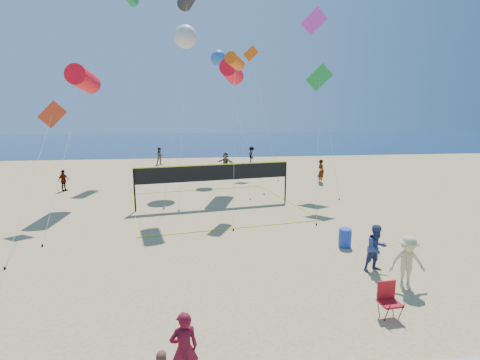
{
  "coord_description": "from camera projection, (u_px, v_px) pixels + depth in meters",
  "views": [
    {
      "loc": [
        -0.89,
        -9.44,
        5.9
      ],
      "look_at": [
        0.58,
        2.0,
        3.72
      ],
      "focal_mm": 28.0,
      "sensor_mm": 36.0,
      "label": 1
    }
  ],
  "objects": [
    {
      "name": "ground",
      "position": [
        228.0,
        325.0,
        10.4
      ],
      "size": [
        120.0,
        120.0,
        0.0
      ],
      "primitive_type": "plane",
      "color": "tan",
      "rests_on": "ground"
    },
    {
      "name": "ocean",
      "position": [
        197.0,
        141.0,
        70.83
      ],
      "size": [
        140.0,
        50.0,
        0.03
      ],
      "primitive_type": "cube",
      "color": "navy",
      "rests_on": "ground"
    },
    {
      "name": "woman",
      "position": [
        184.0,
        349.0,
        7.99
      ],
      "size": [
        0.71,
        0.56,
        1.72
      ],
      "primitive_type": "imported",
      "rotation": [
        0.0,
        0.0,
        3.4
      ],
      "color": "maroon",
      "rests_on": "ground"
    },
    {
      "name": "bystander_a",
      "position": [
        376.0,
        248.0,
        13.75
      ],
      "size": [
        0.96,
        0.81,
        1.76
      ],
      "primitive_type": "imported",
      "rotation": [
        0.0,
        0.0,
        0.18
      ],
      "color": "navy",
      "rests_on": "ground"
    },
    {
      "name": "bystander_b",
      "position": [
        407.0,
        262.0,
        12.41
      ],
      "size": [
        1.27,
        0.87,
        1.82
      ],
      "primitive_type": "imported",
      "rotation": [
        0.0,
        0.0,
        -0.17
      ],
      "color": "beige",
      "rests_on": "ground"
    },
    {
      "name": "far_person_0",
      "position": [
        63.0,
        180.0,
        27.35
      ],
      "size": [
        0.79,
        0.99,
        1.57
      ],
      "primitive_type": "imported",
      "rotation": [
        0.0,
        0.0,
        1.06
      ],
      "color": "gray",
      "rests_on": "ground"
    },
    {
      "name": "far_person_1",
      "position": [
        225.0,
        162.0,
        35.69
      ],
      "size": [
        1.74,
        1.34,
        1.84
      ],
      "primitive_type": "imported",
      "rotation": [
        0.0,
        0.0,
        -0.54
      ],
      "color": "gray",
      "rests_on": "ground"
    },
    {
      "name": "far_person_2",
      "position": [
        321.0,
        171.0,
        30.25
      ],
      "size": [
        0.61,
        0.79,
        1.93
      ],
      "primitive_type": "imported",
      "rotation": [
        0.0,
        0.0,
        1.79
      ],
      "color": "gray",
      "rests_on": "ground"
    },
    {
      "name": "far_person_3",
      "position": [
        160.0,
        156.0,
        40.46
      ],
      "size": [
        1.04,
        0.9,
        1.84
      ],
      "primitive_type": "imported",
      "rotation": [
        0.0,
        0.0,
        0.26
      ],
      "color": "gray",
      "rests_on": "ground"
    },
    {
      "name": "far_person_4",
      "position": [
        252.0,
        155.0,
        40.95
      ],
      "size": [
        0.73,
        1.23,
        1.88
      ],
      "primitive_type": "imported",
      "rotation": [
        0.0,
        0.0,
        1.6
      ],
      "color": "gray",
      "rests_on": "ground"
    },
    {
      "name": "camp_chair",
      "position": [
        388.0,
        298.0,
        10.72
      ],
      "size": [
        0.6,
        0.73,
        1.15
      ],
      "rotation": [
        0.0,
        0.0,
        0.08
      ],
      "color": "#AC131A",
      "rests_on": "ground"
    },
    {
      "name": "trash_barrel",
      "position": [
        345.0,
        238.0,
        16.26
      ],
      "size": [
        0.62,
        0.62,
        0.81
      ],
      "primitive_type": "cylinder",
      "rotation": [
        0.0,
        0.0,
        0.16
      ],
      "color": "#1B3BB2",
      "rests_on": "ground"
    },
    {
      "name": "volleyball_net",
      "position": [
        214.0,
        177.0,
        23.0
      ],
      "size": [
        11.22,
        11.1,
        2.61
      ],
      "rotation": [
        0.0,
        0.0,
        0.17
      ],
      "color": "black",
      "rests_on": "ground"
    },
    {
      "name": "kite_0",
      "position": [
        83.0,
        79.0,
        23.16
      ],
      "size": [
        1.44,
        10.06,
        8.56
      ],
      "rotation": [
        0.0,
        0.0,
        -0.06
      ],
      "color": "#FD0B1F",
      "rests_on": "ground"
    },
    {
      "name": "kite_2",
      "position": [
        235.0,
        62.0,
        21.99
      ],
      "size": [
        1.43,
        6.15,
        9.16
      ],
      "rotation": [
        0.0,
        0.0,
        -0.43
      ],
      "color": "#DC550D",
      "rests_on": "ground"
    },
    {
      "name": "kite_3",
      "position": [
        50.0,
        121.0,
        19.27
      ],
      "size": [
        1.5,
        7.0,
        6.38
      ],
      "rotation": [
        0.0,
        0.0,
        0.26
      ],
      "color": "red",
      "rests_on": "ground"
    },
    {
      "name": "kite_4",
      "position": [
        319.0,
        83.0,
        23.54
      ],
      "size": [
        2.74,
        6.07,
        8.78
      ],
      "rotation": [
        0.0,
        0.0,
        -0.07
      ],
      "color": "#1B9139",
      "rests_on": "ground"
    },
    {
      "name": "kite_5",
      "position": [
        315.0,
        28.0,
        27.82
      ],
      "size": [
        2.0,
        5.93,
        13.41
      ],
      "rotation": [
        0.0,
        0.0,
        -0.01
      ],
      "color": "#D836CA",
      "rests_on": "ground"
    },
    {
      "name": "kite_6",
      "position": [
        186.0,
        37.0,
        28.23
      ],
      "size": [
        2.3,
        9.68,
        12.17
      ],
      "rotation": [
        0.0,
        0.0,
        0.43
      ],
      "color": "silver",
      "rests_on": "ground"
    },
    {
      "name": "kite_7",
      "position": [
        219.0,
        58.0,
        31.97
      ],
      "size": [
        3.24,
        8.87,
        10.89
      ],
      "rotation": [
        0.0,
        0.0,
        -0.02
      ],
      "color": "blue",
      "rests_on": "ground"
    },
    {
      "name": "kite_9",
      "position": [
        253.0,
        62.0,
        34.45
      ],
      "size": [
        2.24,
        5.91,
        11.77
      ],
      "rotation": [
        0.0,
        0.0,
        0.31
      ],
      "color": "#DC550D",
      "rests_on": "ground"
    },
    {
      "name": "kite_10",
      "position": [
        232.0,
        72.0,
        27.42
      ],
      "size": [
        2.13,
        6.17,
        9.47
      ],
      "rotation": [
        0.0,
        0.0,
        -0.29
      ],
      "color": "#FD0B1F",
      "rests_on": "ground"
    }
  ]
}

